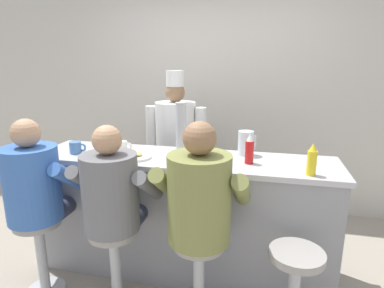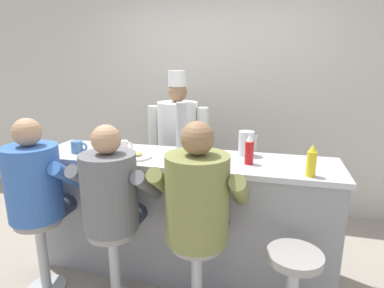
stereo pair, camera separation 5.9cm
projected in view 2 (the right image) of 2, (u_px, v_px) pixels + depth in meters
The scene contains 16 objects.
wall_back at pixel (216, 95), 3.79m from camera, with size 10.00×0.06×2.70m.
diner_counter at pixel (182, 214), 2.67m from camera, with size 2.42×0.59×1.00m.
ketchup_bottle_red at pixel (249, 150), 2.35m from camera, with size 0.06×0.06×0.22m.
mustard_bottle_yellow at pixel (312, 161), 2.09m from camera, with size 0.06×0.06×0.22m.
hot_sauce_bottle_orange at pixel (190, 155), 2.37m from camera, with size 0.03×0.03×0.13m.
water_pitcher_clear at pixel (246, 143), 2.57m from camera, with size 0.14×0.12×0.20m.
breakfast_plate at pixel (136, 156), 2.53m from camera, with size 0.25×0.25×0.05m.
cereal_bowl at pixel (202, 165), 2.28m from camera, with size 0.14×0.14×0.05m.
coffee_mug_white at pixel (124, 146), 2.69m from camera, with size 0.12×0.08×0.09m.
coffee_mug_blue at pixel (78, 147), 2.66m from camera, with size 0.15×0.10×0.10m.
cup_stack_steel at pixel (182, 129), 2.55m from camera, with size 0.09×0.09×0.43m.
diner_seated_blue at pixel (37, 187), 2.35m from camera, with size 0.58×0.58×1.36m.
diner_seated_grey at pixel (112, 197), 2.20m from camera, with size 0.57×0.56×1.34m.
diner_seated_olive at pixel (198, 203), 2.05m from camera, with size 0.61×0.60×1.39m.
empty_stool_round at pixel (293, 282), 1.98m from camera, with size 0.34×0.34×0.62m.
cook_in_whites_near at pixel (178, 143), 3.37m from camera, with size 0.64×0.41×1.65m.
Camera 2 is at (0.70, -2.05, 1.73)m, focal length 30.00 mm.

